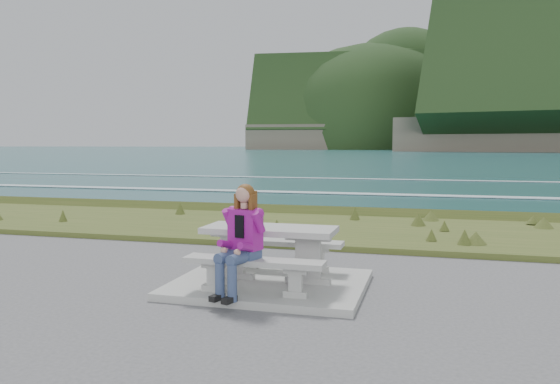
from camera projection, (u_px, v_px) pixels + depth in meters
The scene contains 8 objects.
concrete_slab at pixel (270, 284), 7.53m from camera, with size 2.60×2.10×0.10m, color gray.
picnic_table at pixel (270, 239), 7.47m from camera, with size 1.80×0.75×0.75m.
bench_landward at pixel (254, 267), 6.82m from camera, with size 1.80×0.35×0.45m.
bench_seaward at pixel (283, 247), 8.17m from camera, with size 1.80×0.35×0.45m.
grass_verge at pixel (333, 232), 12.33m from camera, with size 160.00×4.50×0.22m, color #384E1D.
shore_drop at pixel (351, 216), 15.12m from camera, with size 160.00×0.80×2.20m, color brown.
ocean at pixel (393, 208), 31.77m from camera, with size 1600.00×1600.00×0.09m.
seated_woman at pixel (238, 255), 6.73m from camera, with size 0.56×0.76×1.39m.
Camera 1 is at (2.11, -7.08, 1.98)m, focal length 35.00 mm.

